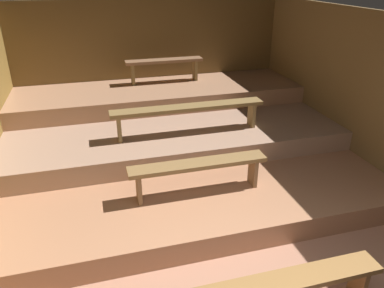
% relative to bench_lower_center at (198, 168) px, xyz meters
% --- Properties ---
extents(ground, '(5.87, 6.29, 0.08)m').
position_rel_bench_lower_center_xyz_m(ground, '(0.04, 0.64, -0.68)').
color(ground, '#AC775E').
extents(wall_back, '(5.87, 0.06, 2.33)m').
position_rel_bench_lower_center_xyz_m(wall_back, '(0.04, 3.42, 0.53)').
color(wall_back, brown).
rests_on(wall_back, ground).
extents(wall_right, '(0.06, 6.29, 2.33)m').
position_rel_bench_lower_center_xyz_m(wall_right, '(2.61, 0.64, 0.53)').
color(wall_right, brown).
rests_on(wall_right, ground).
extents(platform_lower, '(5.07, 4.26, 0.29)m').
position_rel_bench_lower_center_xyz_m(platform_lower, '(0.04, 1.26, -0.49)').
color(platform_lower, '#AE7755').
rests_on(platform_lower, ground).
extents(platform_middle, '(5.07, 2.86, 0.29)m').
position_rel_bench_lower_center_xyz_m(platform_middle, '(0.04, 1.96, -0.20)').
color(platform_middle, tan).
rests_on(platform_middle, platform_lower).
extents(platform_upper, '(5.07, 1.42, 0.29)m').
position_rel_bench_lower_center_xyz_m(platform_upper, '(0.04, 2.68, 0.09)').
color(platform_upper, '#AB7B5B').
rests_on(platform_upper, platform_middle).
extents(bench_lower_center, '(1.70, 0.25, 0.43)m').
position_rel_bench_lower_center_xyz_m(bench_lower_center, '(0.00, 0.00, 0.00)').
color(bench_lower_center, olive).
rests_on(bench_lower_center, platform_lower).
extents(bench_middle_center, '(2.27, 0.25, 0.43)m').
position_rel_bench_lower_center_xyz_m(bench_middle_center, '(0.20, 1.19, 0.30)').
color(bench_middle_center, olive).
rests_on(bench_middle_center, platform_middle).
extents(bench_upper_center, '(1.43, 0.25, 0.43)m').
position_rel_bench_lower_center_xyz_m(bench_upper_center, '(0.22, 2.99, 0.57)').
color(bench_upper_center, '#886143').
rests_on(bench_upper_center, platform_upper).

